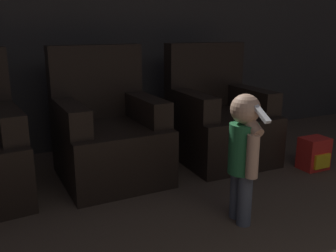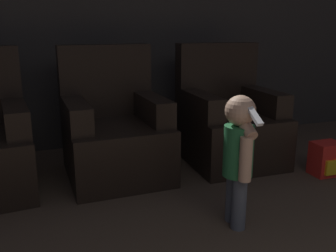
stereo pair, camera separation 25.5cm
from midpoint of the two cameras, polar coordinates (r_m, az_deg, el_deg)
name	(u,v)px [view 2 (the right image)]	position (r m, az deg, el deg)	size (l,w,h in m)	color
wall_back	(127,14)	(3.83, -4.35, 16.63)	(8.40, 0.05, 2.60)	#33302D
armchair_middle	(114,132)	(3.04, -5.81, -1.02)	(0.79, 0.85, 1.04)	black
armchair_right	(228,122)	(3.42, 11.28, 0.56)	(0.78, 0.84, 1.04)	black
person_toddler	(239,151)	(2.25, 13.98, -3.80)	(0.18, 0.32, 0.81)	#474C56
toy_backpack	(326,159)	(3.37, 25.00, -4.60)	(0.23, 0.20, 0.27)	red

